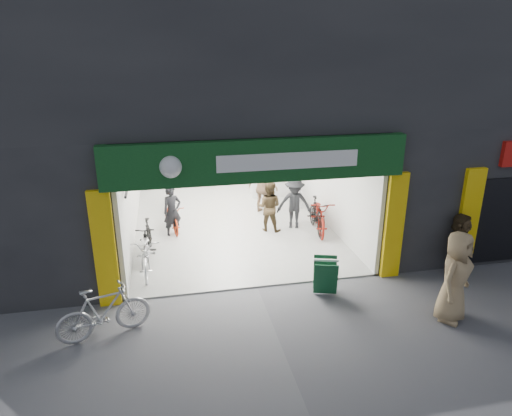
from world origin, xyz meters
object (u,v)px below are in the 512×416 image
object	(u,v)px
bike_left_front	(147,253)
pedestrian_near	(455,277)
bike_right_front	(316,216)
sandwich_board	(325,275)
parked_bike	(104,312)

from	to	relation	value
bike_left_front	pedestrian_near	distance (m)	6.98
bike_right_front	sandwich_board	xyz separation A→B (m)	(-0.93, -3.40, -0.07)
pedestrian_near	sandwich_board	size ratio (longest dim) A/B	2.39
bike_right_front	sandwich_board	size ratio (longest dim) A/B	2.14
bike_right_front	pedestrian_near	distance (m)	5.07
bike_right_front	parked_bike	bearing A→B (deg)	-138.07
pedestrian_near	bike_left_front	bearing A→B (deg)	115.27
bike_right_front	sandwich_board	world-z (taller)	bike_right_front
parked_bike	bike_right_front	bearing A→B (deg)	-70.38
parked_bike	sandwich_board	world-z (taller)	parked_bike
bike_right_front	pedestrian_near	world-z (taller)	pedestrian_near
bike_left_front	sandwich_board	world-z (taller)	bike_left_front
bike_left_front	sandwich_board	distance (m)	4.36
bike_left_front	parked_bike	bearing A→B (deg)	-106.67
bike_right_front	bike_left_front	bearing A→B (deg)	-156.61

